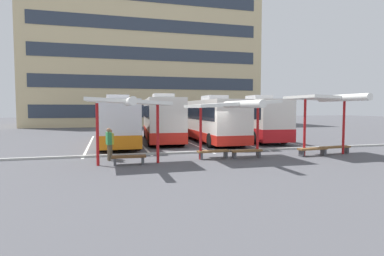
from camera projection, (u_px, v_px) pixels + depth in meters
ground_plane at (212, 152)px, 19.15m from camera, size 160.00×160.00×0.00m
terminal_building at (144, 62)px, 52.16m from camera, size 35.36×14.76×23.39m
coach_bus_0 at (118, 121)px, 24.07m from camera, size 2.83×12.46×3.63m
coach_bus_1 at (162, 119)px, 25.64m from camera, size 3.33×10.44×3.79m
coach_bus_2 at (209, 120)px, 25.43m from camera, size 2.74×11.54×3.65m
coach_bus_3 at (253, 120)px, 26.62m from camera, size 3.28×10.24×3.71m
lane_stripe_0 at (89, 144)px, 23.29m from camera, size 0.16×14.00×0.01m
lane_stripe_1 at (140, 143)px, 24.27m from camera, size 0.16×14.00×0.01m
lane_stripe_2 at (186, 141)px, 25.25m from camera, size 0.16×14.00×0.01m
lane_stripe_3 at (229, 140)px, 26.22m from camera, size 0.16×14.00×0.01m
lane_stripe_4 at (269, 139)px, 27.20m from camera, size 0.16×14.00×0.01m
waiting_shelter_0 at (128, 103)px, 14.60m from camera, size 3.84×4.32×3.18m
bench_0 at (129, 158)px, 14.83m from camera, size 1.61×0.48×0.45m
waiting_shelter_1 at (232, 105)px, 16.38m from camera, size 4.28×5.33×3.12m
bench_1 at (213, 152)px, 16.68m from camera, size 1.76×0.53×0.45m
bench_2 at (246, 152)px, 16.89m from camera, size 1.76×0.48×0.45m
waiting_shelter_2 at (329, 100)px, 17.62m from camera, size 3.63×4.66×3.42m
bench_3 at (313, 150)px, 17.65m from camera, size 1.88×0.60×0.45m
bench_4 at (335, 148)px, 18.45m from camera, size 2.00×0.56×0.45m
platform_kerb at (212, 152)px, 18.99m from camera, size 44.00×0.24×0.12m
waiting_passenger_0 at (109, 142)px, 15.99m from camera, size 0.31×0.52×1.68m
waiting_passenger_1 at (110, 142)px, 16.52m from camera, size 0.37×0.51×1.59m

